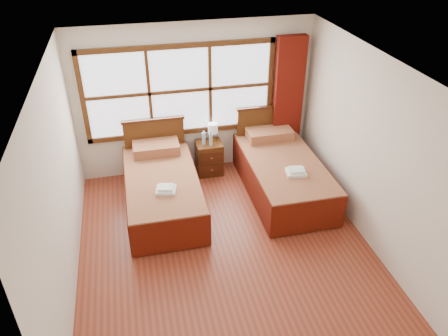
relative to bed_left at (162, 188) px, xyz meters
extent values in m
plane|color=brown|center=(0.74, -1.20, -0.33)|extent=(4.50, 4.50, 0.00)
plane|color=white|center=(0.74, -1.20, 2.27)|extent=(4.50, 4.50, 0.00)
plane|color=silver|center=(0.74, 1.05, 0.97)|extent=(4.00, 0.00, 4.00)
plane|color=silver|center=(-1.26, -1.20, 0.97)|extent=(0.00, 4.50, 4.50)
plane|color=silver|center=(2.74, -1.20, 0.97)|extent=(0.00, 4.50, 4.50)
cube|color=white|center=(0.49, 1.02, 1.17)|extent=(3.00, 0.02, 1.40)
cube|color=#4C2910|center=(0.49, 1.00, 0.43)|extent=(3.16, 0.06, 0.08)
cube|color=#4C2910|center=(0.49, 1.00, 1.91)|extent=(3.16, 0.06, 0.08)
cube|color=#4C2910|center=(-1.05, 1.00, 1.17)|extent=(0.08, 0.06, 1.56)
cube|color=#4C2910|center=(2.03, 1.00, 1.17)|extent=(0.08, 0.06, 1.56)
cube|color=#4C2910|center=(-0.01, 1.00, 1.17)|extent=(0.05, 0.05, 1.40)
cube|color=#4C2910|center=(0.99, 1.00, 1.17)|extent=(0.05, 0.05, 1.40)
cube|color=#4C2910|center=(0.49, 1.00, 1.17)|extent=(3.00, 0.05, 0.05)
cube|color=#64120A|center=(2.34, 0.91, 0.84)|extent=(0.50, 0.16, 2.30)
cube|color=#401D0D|center=(0.00, -0.07, -0.17)|extent=(0.97, 1.93, 0.32)
cube|color=maroon|center=(0.00, -0.07, 0.12)|extent=(1.08, 2.14, 0.26)
cube|color=#5F170A|center=(-0.54, -0.07, -0.04)|extent=(0.03, 2.14, 0.54)
cube|color=#5F170A|center=(0.54, -0.07, -0.04)|extent=(0.03, 2.14, 0.54)
cube|color=#5F170A|center=(0.00, -1.13, -0.04)|extent=(1.08, 0.03, 0.54)
cube|color=maroon|center=(0.00, 0.71, 0.33)|extent=(0.76, 0.44, 0.17)
cube|color=#4C2910|center=(0.00, 0.94, 0.20)|extent=(1.01, 0.06, 1.05)
cube|color=#401D0D|center=(0.00, 0.94, 0.73)|extent=(1.05, 0.08, 0.04)
cube|color=#401D0D|center=(1.97, -0.07, -0.17)|extent=(1.00, 2.00, 0.33)
cube|color=maroon|center=(1.97, -0.07, 0.13)|extent=(1.12, 2.22, 0.27)
cube|color=#5F170A|center=(1.41, -0.07, -0.03)|extent=(0.03, 2.22, 0.55)
cube|color=#5F170A|center=(2.53, -0.07, -0.03)|extent=(0.03, 2.22, 0.55)
cube|color=#5F170A|center=(1.97, -1.17, -0.03)|extent=(1.12, 0.03, 0.55)
cube|color=maroon|center=(1.97, 0.74, 0.35)|extent=(0.78, 0.46, 0.17)
cube|color=#4C2910|center=(1.97, 0.94, 0.21)|extent=(1.04, 0.06, 1.09)
cube|color=#401D0D|center=(1.97, 0.94, 0.77)|extent=(1.09, 0.08, 0.04)
cube|color=#4C2910|center=(0.91, 0.80, -0.03)|extent=(0.44, 0.39, 0.59)
cube|color=#401D0D|center=(0.91, 0.60, -0.15)|extent=(0.39, 0.02, 0.18)
cube|color=#401D0D|center=(0.91, 0.60, 0.08)|extent=(0.39, 0.02, 0.18)
sphere|color=#AC773A|center=(0.91, 0.58, -0.15)|extent=(0.03, 0.03, 0.03)
sphere|color=#AC773A|center=(0.91, 0.58, 0.08)|extent=(0.03, 0.03, 0.03)
cube|color=white|center=(0.03, -0.47, 0.27)|extent=(0.33, 0.31, 0.04)
cube|color=white|center=(0.03, -0.47, 0.31)|extent=(0.25, 0.23, 0.04)
cube|color=white|center=(2.02, -0.47, 0.29)|extent=(0.33, 0.30, 0.05)
cube|color=white|center=(2.02, -0.47, 0.33)|extent=(0.25, 0.22, 0.04)
cylinder|color=#BC8C3C|center=(1.00, 0.88, 0.27)|extent=(0.10, 0.10, 0.02)
cylinder|color=#BC8C3C|center=(1.00, 0.88, 0.35)|extent=(0.02, 0.02, 0.14)
cylinder|color=silver|center=(1.00, 0.88, 0.50)|extent=(0.17, 0.17, 0.17)
cylinder|color=#A8C2D8|center=(0.82, 0.78, 0.37)|extent=(0.07, 0.07, 0.22)
cylinder|color=blue|center=(0.82, 0.78, 0.50)|extent=(0.03, 0.03, 0.03)
cylinder|color=#A8C2D8|center=(0.93, 0.73, 0.36)|extent=(0.06, 0.06, 0.20)
cylinder|color=blue|center=(0.93, 0.73, 0.48)|extent=(0.03, 0.03, 0.03)
camera|label=1|loc=(-0.31, -5.71, 3.85)|focal=35.00mm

